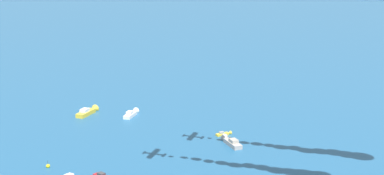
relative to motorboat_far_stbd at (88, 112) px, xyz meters
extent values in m
cube|color=gold|center=(-1.49, 0.39, -0.15)|extent=(9.35, 5.02, 1.43)
cone|color=gold|center=(3.79, -0.99, -0.15)|extent=(2.93, 3.34, 2.85)
cube|color=silver|center=(-2.14, 0.56, 1.10)|extent=(3.60, 3.00, 1.07)
cube|color=silver|center=(-56.78, -11.90, 0.09)|extent=(1.62, 1.83, 0.52)
cube|color=#38383D|center=(-56.07, -19.75, 0.33)|extent=(2.21, 2.35, 0.65)
cube|color=#9E9993|center=(-27.96, -52.11, -0.23)|extent=(8.25, 5.94, 1.28)
cone|color=#9E9993|center=(-23.63, -49.86, -0.23)|extent=(2.99, 3.20, 2.55)
cube|color=gray|center=(-28.49, -52.39, 0.89)|extent=(3.42, 3.10, 0.96)
cube|color=white|center=(-1.65, -15.57, -0.27)|extent=(7.74, 3.59, 1.19)
cone|color=white|center=(2.84, -16.33, -0.27)|extent=(2.28, 2.67, 2.38)
cube|color=silver|center=(-2.20, -15.48, 0.77)|extent=(2.89, 2.31, 0.89)
cube|color=gold|center=(-18.57, -48.55, -0.53)|extent=(3.58, 4.26, 0.68)
cone|color=gold|center=(-17.07, -50.67, -0.53)|extent=(1.74, 1.68, 1.36)
cube|color=gray|center=(-18.76, -48.29, 0.07)|extent=(1.75, 1.85, 0.51)
sphere|color=yellow|center=(-50.25, -3.61, -0.48)|extent=(1.10, 1.10, 1.10)
cylinder|color=black|center=(-50.25, -3.61, 0.57)|extent=(0.08, 0.08, 1.00)
camera|label=1|loc=(-186.55, -56.79, 55.77)|focal=52.75mm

